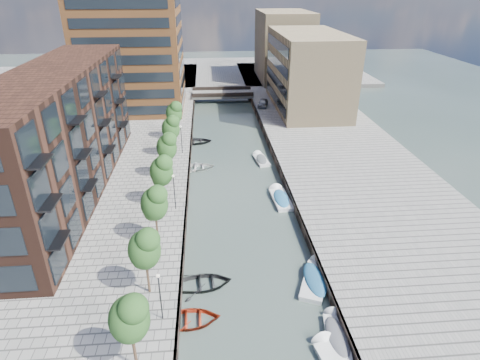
{
  "coord_description": "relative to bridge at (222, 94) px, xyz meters",
  "views": [
    {
      "loc": [
        -3.32,
        -14.39,
        23.4
      ],
      "look_at": [
        0.0,
        25.46,
        3.5
      ],
      "focal_mm": 30.0,
      "sensor_mm": 36.0,
      "label": 1
    }
  ],
  "objects": [
    {
      "name": "sloop_2",
      "position": [
        -5.26,
        -63.58,
        -1.39
      ],
      "size": [
        4.92,
        3.62,
        0.99
      ],
      "primitive_type": "imported",
      "rotation": [
        0.0,
        0.0,
        1.61
      ],
      "color": "#9A2610",
      "rests_on": "ground"
    },
    {
      "name": "sloop_4",
      "position": [
        -5.38,
        -25.62,
        -1.39
      ],
      "size": [
        5.25,
        3.85,
        1.06
      ],
      "primitive_type": "imported",
      "rotation": [
        0.0,
        0.0,
        1.61
      ],
      "color": "black",
      "rests_on": "ground"
    },
    {
      "name": "tree_6",
      "position": [
        -8.5,
        -26.0,
        3.92
      ],
      "size": [
        2.5,
        2.5,
        5.95
      ],
      "color": "#382619",
      "rests_on": "quay_left"
    },
    {
      "name": "far_closure",
      "position": [
        0.0,
        28.0,
        -0.89
      ],
      "size": [
        80.0,
        40.0,
        1.0
      ],
      "primitive_type": "cube",
      "color": "gray",
      "rests_on": "ground"
    },
    {
      "name": "car",
      "position": [
        7.69,
        -9.07,
        0.34
      ],
      "size": [
        2.8,
        4.58,
        1.46
      ],
      "primitive_type": "imported",
      "rotation": [
        0.0,
        0.0,
        -0.27
      ],
      "color": "#939597",
      "rests_on": "quay_right"
    },
    {
      "name": "sloop_3",
      "position": [
        -5.05,
        -35.64,
        -1.39
      ],
      "size": [
        5.26,
        4.05,
        1.01
      ],
      "primitive_type": "imported",
      "rotation": [
        0.0,
        0.0,
        1.7
      ],
      "color": "silver",
      "rests_on": "ground"
    },
    {
      "name": "motorboat_1",
      "position": [
        5.48,
        -65.79,
        -1.2
      ],
      "size": [
        2.38,
        4.87,
        1.56
      ],
      "color": "silver",
      "rests_on": "ground"
    },
    {
      "name": "tree_3",
      "position": [
        -8.5,
        -47.0,
        3.92
      ],
      "size": [
        2.5,
        2.5,
        5.95
      ],
      "color": "#382619",
      "rests_on": "quay_left"
    },
    {
      "name": "motorboat_4",
      "position": [
        4.1,
        -33.42,
        -1.21
      ],
      "size": [
        2.12,
        4.62,
        1.49
      ],
      "color": "silver",
      "rests_on": "ground"
    },
    {
      "name": "bridge",
      "position": [
        0.0,
        0.0,
        0.0
      ],
      "size": [
        13.0,
        6.0,
        1.3
      ],
      "color": "gray",
      "rests_on": "ground"
    },
    {
      "name": "apartment_block",
      "position": [
        -20.0,
        -42.0,
        6.61
      ],
      "size": [
        8.0,
        38.0,
        14.0
      ],
      "primitive_type": "cube",
      "color": "black",
      "rests_on": "quay_left"
    },
    {
      "name": "tree_0",
      "position": [
        -8.5,
        -68.0,
        3.92
      ],
      "size": [
        2.5,
        2.5,
        5.95
      ],
      "color": "#382619",
      "rests_on": "quay_left"
    },
    {
      "name": "quay_right",
      "position": [
        16.0,
        -32.0,
        -0.89
      ],
      "size": [
        20.0,
        140.0,
        1.0
      ],
      "primitive_type": "cube",
      "color": "gray",
      "rests_on": "ground"
    },
    {
      "name": "water",
      "position": [
        0.0,
        -32.0,
        -1.39
      ],
      "size": [
        300.0,
        300.0,
        0.0
      ],
      "primitive_type": "plane",
      "color": "#38473F",
      "rests_on": "ground"
    },
    {
      "name": "tan_block_far",
      "position": [
        16.0,
        16.0,
        7.61
      ],
      "size": [
        12.0,
        20.0,
        16.0
      ],
      "primitive_type": "cube",
      "color": "tan",
      "rests_on": "quay_right"
    },
    {
      "name": "tree_2",
      "position": [
        -8.5,
        -54.0,
        3.92
      ],
      "size": [
        2.5,
        2.5,
        5.95
      ],
      "color": "#382619",
      "rests_on": "quay_left"
    },
    {
      "name": "tan_block_near",
      "position": [
        16.0,
        -10.0,
        6.61
      ],
      "size": [
        12.0,
        25.0,
        14.0
      ],
      "primitive_type": "cube",
      "color": "tan",
      "rests_on": "quay_right"
    },
    {
      "name": "quay_wall_right",
      "position": [
        6.1,
        -32.0,
        -0.89
      ],
      "size": [
        0.25,
        140.0,
        1.0
      ],
      "primitive_type": "cube",
      "color": "#332823",
      "rests_on": "ground"
    },
    {
      "name": "lamp_2",
      "position": [
        -7.2,
        -32.0,
        2.12
      ],
      "size": [
        0.24,
        0.24,
        4.12
      ],
      "color": "black",
      "rests_on": "quay_left"
    },
    {
      "name": "motorboat_0",
      "position": [
        5.51,
        -59.6,
        -1.17
      ],
      "size": [
        3.82,
        5.76,
        1.82
      ],
      "color": "silver",
      "rests_on": "ground"
    },
    {
      "name": "motorboat_3",
      "position": [
        4.92,
        -45.18,
        -1.17
      ],
      "size": [
        2.22,
        5.48,
        1.79
      ],
      "color": "white",
      "rests_on": "ground"
    },
    {
      "name": "sloop_1",
      "position": [
        -4.22,
        -59.57,
        -1.39
      ],
      "size": [
        5.24,
        3.97,
        1.02
      ],
      "primitive_type": "imported",
      "rotation": [
        0.0,
        0.0,
        1.66
      ],
      "color": "black",
      "rests_on": "ground"
    },
    {
      "name": "tree_1",
      "position": [
        -8.5,
        -61.0,
        3.92
      ],
      "size": [
        2.5,
        2.5,
        5.95
      ],
      "color": "#382619",
      "rests_on": "quay_left"
    },
    {
      "name": "tower",
      "position": [
        -17.0,
        -7.0,
        14.61
      ],
      "size": [
        18.0,
        18.0,
        30.0
      ],
      "primitive_type": "cube",
      "color": "#93572A",
      "rests_on": "quay_left"
    },
    {
      "name": "tree_4",
      "position": [
        -8.5,
        -40.0,
        3.92
      ],
      "size": [
        2.5,
        2.5,
        5.95
      ],
      "color": "#382619",
      "rests_on": "quay_left"
    },
    {
      "name": "lamp_0",
      "position": [
        -7.2,
        -64.0,
        2.12
      ],
      "size": [
        0.24,
        0.24,
        4.12
      ],
      "color": "black",
      "rests_on": "quay_left"
    },
    {
      "name": "quay_wall_left",
      "position": [
        -6.1,
        -32.0,
        -0.89
      ],
      "size": [
        0.25,
        140.0,
        1.0
      ],
      "primitive_type": "cube",
      "color": "#332823",
      "rests_on": "ground"
    },
    {
      "name": "tree_5",
      "position": [
        -8.5,
        -33.0,
        3.92
      ],
      "size": [
        2.5,
        2.5,
        5.95
      ],
      "color": "#382619",
      "rests_on": "quay_left"
    },
    {
      "name": "lamp_1",
      "position": [
        -7.2,
        -48.0,
        2.12
      ],
      "size": [
        0.24,
        0.24,
        4.12
      ],
      "color": "black",
      "rests_on": "quay_left"
    }
  ]
}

